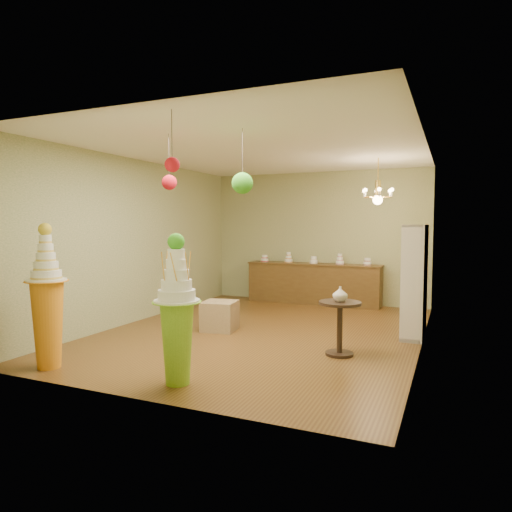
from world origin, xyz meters
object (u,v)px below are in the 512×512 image
at_px(pedestal_green, 177,322).
at_px(round_table, 340,321).
at_px(sideboard, 313,283).
at_px(pedestal_orange, 48,312).

height_order(pedestal_green, round_table, pedestal_green).
relative_size(pedestal_green, round_table, 2.29).
bearing_deg(sideboard, pedestal_orange, -106.67).
xyz_separation_m(pedestal_green, round_table, (1.42, 1.86, -0.22)).
bearing_deg(sideboard, pedestal_green, -89.30).
height_order(sideboard, round_table, sideboard).
xyz_separation_m(pedestal_green, pedestal_orange, (-1.81, -0.15, 0.00)).
relative_size(pedestal_orange, sideboard, 0.60).
bearing_deg(pedestal_orange, sideboard, 73.33).
distance_m(sideboard, round_table, 4.09).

